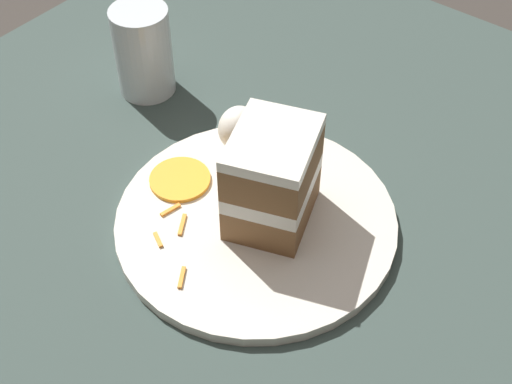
# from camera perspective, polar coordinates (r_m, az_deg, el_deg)

# --- Properties ---
(ground_plane) EXTENTS (6.00, 6.00, 0.00)m
(ground_plane) POSITION_cam_1_polar(r_m,az_deg,el_deg) (0.79, 0.32, -1.89)
(ground_plane) COLOR #38332D
(ground_plane) RESTS_ON ground
(dining_table) EXTENTS (0.91, 0.91, 0.03)m
(dining_table) POSITION_cam_1_polar(r_m,az_deg,el_deg) (0.78, 0.33, -1.05)
(dining_table) COLOR #384742
(dining_table) RESTS_ON ground
(plate) EXTENTS (0.29, 0.29, 0.01)m
(plate) POSITION_cam_1_polar(r_m,az_deg,el_deg) (0.73, 0.00, -2.35)
(plate) COLOR silver
(plate) RESTS_ON dining_table
(cake_slice) EXTENTS (0.11, 0.10, 0.11)m
(cake_slice) POSITION_cam_1_polar(r_m,az_deg,el_deg) (0.69, 1.31, 1.11)
(cake_slice) COLOR brown
(cake_slice) RESTS_ON plate
(cream_dollop) EXTENTS (0.05, 0.04, 0.05)m
(cream_dollop) POSITION_cam_1_polar(r_m,az_deg,el_deg) (0.78, -1.40, 5.14)
(cream_dollop) COLOR white
(cream_dollop) RESTS_ON plate
(orange_garnish) EXTENTS (0.07, 0.07, 0.00)m
(orange_garnish) POSITION_cam_1_polar(r_m,az_deg,el_deg) (0.76, -6.10, 1.01)
(orange_garnish) COLOR orange
(orange_garnish) RESTS_ON plate
(carrot_shreds_scatter) EXTENTS (0.21, 0.10, 0.00)m
(carrot_shreds_scatter) POSITION_cam_1_polar(r_m,az_deg,el_deg) (0.72, -4.19, -2.49)
(carrot_shreds_scatter) COLOR orange
(carrot_shreds_scatter) RESTS_ON plate
(drinking_glass) EXTENTS (0.07, 0.07, 0.11)m
(drinking_glass) POSITION_cam_1_polar(r_m,az_deg,el_deg) (0.88, -8.95, 10.66)
(drinking_glass) COLOR silver
(drinking_glass) RESTS_ON dining_table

